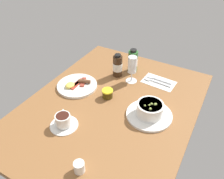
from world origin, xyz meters
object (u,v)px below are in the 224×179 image
Objects in this scene: coffee_cup at (63,121)px; wine_glass at (132,66)px; cutlery_setting at (158,81)px; sauce_bottle_brown at (118,66)px; creamer_jug at (79,167)px; sauce_bottle_green at (133,61)px; porridge_bowl at (150,111)px; jam_jar at (107,94)px; breakfast_plate at (77,85)px.

wine_glass reaches higher than coffee_cup.
sauce_bottle_brown is (-5.63, 24.59, 6.51)cm from cutlery_setting.
sauce_bottle_brown is (1.26, 10.21, -3.63)cm from wine_glass.
wine_glass is (-6.89, 14.38, 10.13)cm from cutlery_setting.
sauce_bottle_green is (75.25, 12.78, 4.49)cm from creamer_jug.
sauce_bottle_green reaches higher than porridge_bowl.
coffee_cup is 2.24× the size of jam_jar.
breakfast_plate is at bearing 91.04° from jam_jar.
sauce_bottle_brown reaches higher than breakfast_plate.
coffee_cup reaches higher than cutlery_setting.
breakfast_plate is at bearing 37.26° from creamer_jug.
coffee_cup is (-55.55, 26.64, 2.61)cm from cutlery_setting.
sauce_bottle_green is (10.52, 4.40, -3.39)cm from wine_glass.
coffee_cup is 0.89× the size of sauce_bottle_green.
coffee_cup reaches higher than breakfast_plate.
creamer_jug is at bearing -164.26° from sauce_bottle_brown.
cutlery_setting is 20.28cm from sauce_bottle_green.
creamer_jug is at bearing 175.22° from cutlery_setting.
porridge_bowl is 3.81× the size of jam_jar.
jam_jar is at bearing 84.11° from porridge_bowl.
sauce_bottle_brown reaches higher than coffee_cup.
sauce_bottle_brown is (21.51, 5.34, 4.31)cm from jam_jar.
creamer_jug is 0.23× the size of breakfast_plate.
coffee_cup reaches higher than creamer_jug.
porridge_bowl reaches higher than cutlery_setting.
breakfast_plate is at bearing 146.28° from sauce_bottle_green.
sauce_bottle_brown is at bearing 102.89° from cutlery_setting.
creamer_jug is (-16.08, -20.65, -0.36)cm from coffee_cup.
breakfast_plate is at bearing 87.18° from porridge_bowl.
sauce_bottle_green reaches higher than sauce_bottle_brown.
creamer_jug is at bearing -142.74° from breakfast_plate.
breakfast_plate is (-20.61, 25.18, -9.44)cm from wine_glass.
wine_glass reaches higher than creamer_jug.
jam_jar is at bearing 166.45° from wine_glass.
wine_glass is 2.73× the size of jam_jar.
cutlery_setting is at bearing -77.11° from sauce_bottle_brown.
wine_glass reaches higher than breakfast_plate.
cutlery_setting is at bearing -35.36° from jam_jar.
creamer_jug is 0.33× the size of wine_glass.
creamer_jug is 0.36× the size of sauce_bottle_green.
creamer_jug reaches higher than breakfast_plate.
cutlery_setting is at bearing 11.65° from porridge_bowl.
cutlery_setting is 18.89cm from wine_glass.
porridge_bowl is 43.60cm from creamer_jug.
cutlery_setting is 1.31× the size of sauce_bottle_green.
wine_glass reaches higher than cutlery_setting.
wine_glass is 22.28cm from jam_jar.
breakfast_plate is (44.12, 33.56, -1.56)cm from creamer_jug.
porridge_bowl is 1.51× the size of sauce_bottle_green.
creamer_jug is at bearing -170.36° from sauce_bottle_green.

